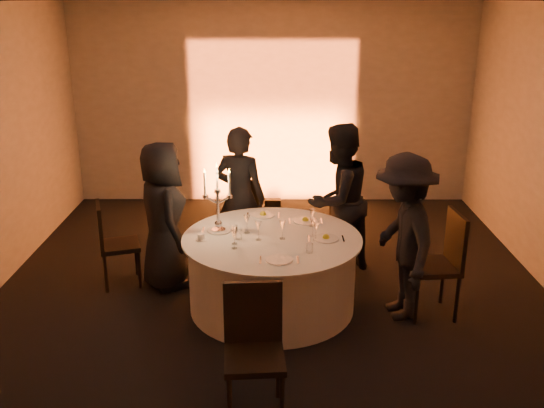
{
  "coord_description": "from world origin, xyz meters",
  "views": [
    {
      "loc": [
        0.02,
        -5.61,
        3.04
      ],
      "look_at": [
        0.0,
        0.2,
        1.05
      ],
      "focal_mm": 40.0,
      "sensor_mm": 36.0,
      "label": 1
    }
  ],
  "objects_px": {
    "chair_front": "(254,342)",
    "guest_left": "(163,216)",
    "coffee_cup": "(201,237)",
    "chair_back_right": "(337,225)",
    "chair_right": "(442,258)",
    "chair_back_left": "(246,206)",
    "guest_right": "(403,237)",
    "candelabra": "(218,208)",
    "guest_back_left": "(240,197)",
    "chair_left": "(112,239)",
    "banquet_table": "(272,272)",
    "guest_back_right": "(338,200)"
  },
  "relations": [
    {
      "from": "chair_front",
      "to": "guest_left",
      "type": "xyz_separation_m",
      "value": [
        -1.04,
        2.13,
        0.23
      ]
    },
    {
      "from": "guest_left",
      "to": "coffee_cup",
      "type": "bearing_deg",
      "value": -163.57
    },
    {
      "from": "chair_back_right",
      "to": "chair_right",
      "type": "height_order",
      "value": "chair_right"
    },
    {
      "from": "chair_back_left",
      "to": "guest_right",
      "type": "height_order",
      "value": "guest_right"
    },
    {
      "from": "coffee_cup",
      "to": "chair_back_right",
      "type": "bearing_deg",
      "value": 39.17
    },
    {
      "from": "guest_right",
      "to": "candelabra",
      "type": "height_order",
      "value": "guest_right"
    },
    {
      "from": "chair_back_left",
      "to": "guest_left",
      "type": "bearing_deg",
      "value": 66.12
    },
    {
      "from": "chair_right",
      "to": "guest_left",
      "type": "xyz_separation_m",
      "value": [
        -2.85,
        0.63,
        0.2
      ]
    },
    {
      "from": "guest_right",
      "to": "chair_back_left",
      "type": "bearing_deg",
      "value": -146.74
    },
    {
      "from": "chair_back_left",
      "to": "candelabra",
      "type": "relative_size",
      "value": 1.22
    },
    {
      "from": "chair_front",
      "to": "guest_back_left",
      "type": "bearing_deg",
      "value": 90.97
    },
    {
      "from": "chair_front",
      "to": "chair_left",
      "type": "bearing_deg",
      "value": 122.97
    },
    {
      "from": "guest_back_left",
      "to": "chair_back_right",
      "type": "bearing_deg",
      "value": -157.44
    },
    {
      "from": "chair_back_right",
      "to": "chair_right",
      "type": "distance_m",
      "value": 1.55
    },
    {
      "from": "chair_back_left",
      "to": "guest_left",
      "type": "xyz_separation_m",
      "value": [
        -0.84,
        -1.24,
        0.32
      ]
    },
    {
      "from": "guest_left",
      "to": "guest_right",
      "type": "xyz_separation_m",
      "value": [
        2.45,
        -0.66,
        0.02
      ]
    },
    {
      "from": "chair_front",
      "to": "guest_back_left",
      "type": "height_order",
      "value": "guest_back_left"
    },
    {
      "from": "chair_back_left",
      "to": "chair_right",
      "type": "relative_size",
      "value": 0.82
    },
    {
      "from": "chair_back_left",
      "to": "chair_back_right",
      "type": "height_order",
      "value": "chair_back_left"
    },
    {
      "from": "guest_right",
      "to": "coffee_cup",
      "type": "bearing_deg",
      "value": -99.48
    },
    {
      "from": "chair_back_right",
      "to": "guest_back_left",
      "type": "relative_size",
      "value": 0.51
    },
    {
      "from": "guest_right",
      "to": "guest_left",
      "type": "bearing_deg",
      "value": -112.14
    },
    {
      "from": "chair_front",
      "to": "candelabra",
      "type": "relative_size",
      "value": 1.42
    },
    {
      "from": "chair_front",
      "to": "candelabra",
      "type": "distance_m",
      "value": 1.9
    },
    {
      "from": "chair_front",
      "to": "guest_left",
      "type": "height_order",
      "value": "guest_left"
    },
    {
      "from": "chair_front",
      "to": "guest_left",
      "type": "relative_size",
      "value": 0.63
    },
    {
      "from": "chair_back_right",
      "to": "chair_front",
      "type": "relative_size",
      "value": 0.83
    },
    {
      "from": "guest_back_left",
      "to": "chair_front",
      "type": "bearing_deg",
      "value": 114.57
    },
    {
      "from": "banquet_table",
      "to": "chair_left",
      "type": "bearing_deg",
      "value": 163.92
    },
    {
      "from": "chair_back_right",
      "to": "guest_back_right",
      "type": "distance_m",
      "value": 0.49
    },
    {
      "from": "chair_back_left",
      "to": "chair_back_right",
      "type": "relative_size",
      "value": 1.04
    },
    {
      "from": "guest_back_left",
      "to": "guest_back_right",
      "type": "xyz_separation_m",
      "value": [
        1.11,
        -0.21,
        0.04
      ]
    },
    {
      "from": "guest_back_left",
      "to": "coffee_cup",
      "type": "height_order",
      "value": "guest_back_left"
    },
    {
      "from": "chair_left",
      "to": "chair_back_right",
      "type": "bearing_deg",
      "value": -93.75
    },
    {
      "from": "chair_front",
      "to": "guest_left",
      "type": "distance_m",
      "value": 2.38
    },
    {
      "from": "chair_left",
      "to": "guest_right",
      "type": "height_order",
      "value": "guest_right"
    },
    {
      "from": "chair_front",
      "to": "guest_back_right",
      "type": "xyz_separation_m",
      "value": [
        0.87,
        2.48,
        0.3
      ]
    },
    {
      "from": "banquet_table",
      "to": "chair_back_right",
      "type": "bearing_deg",
      "value": 55.43
    },
    {
      "from": "guest_back_right",
      "to": "coffee_cup",
      "type": "bearing_deg",
      "value": -8.48
    },
    {
      "from": "chair_back_right",
      "to": "guest_left",
      "type": "height_order",
      "value": "guest_left"
    },
    {
      "from": "chair_right",
      "to": "guest_right",
      "type": "relative_size",
      "value": 0.64
    },
    {
      "from": "guest_back_right",
      "to": "guest_back_left",
      "type": "bearing_deg",
      "value": -52.09
    },
    {
      "from": "guest_left",
      "to": "chair_back_right",
      "type": "bearing_deg",
      "value": -95.24
    },
    {
      "from": "banquet_table",
      "to": "guest_back_right",
      "type": "distance_m",
      "value": 1.22
    },
    {
      "from": "chair_right",
      "to": "chair_front",
      "type": "relative_size",
      "value": 1.05
    },
    {
      "from": "banquet_table",
      "to": "chair_left",
      "type": "relative_size",
      "value": 1.89
    },
    {
      "from": "banquet_table",
      "to": "chair_back_left",
      "type": "bearing_deg",
      "value": 100.96
    },
    {
      "from": "chair_front",
      "to": "chair_right",
      "type": "bearing_deg",
      "value": 35.46
    },
    {
      "from": "chair_front",
      "to": "guest_right",
      "type": "height_order",
      "value": "guest_right"
    },
    {
      "from": "chair_right",
      "to": "guest_left",
      "type": "height_order",
      "value": "guest_left"
    }
  ]
}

